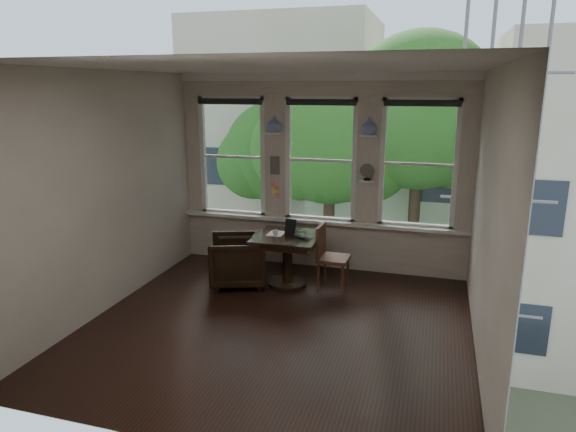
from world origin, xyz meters
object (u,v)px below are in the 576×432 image
(armchair_left, at_px, (237,260))
(laptop, at_px, (299,237))
(mug, at_px, (275,233))
(table, at_px, (288,261))
(side_chair_right, at_px, (334,258))

(armchair_left, height_order, laptop, laptop)
(laptop, relative_size, mug, 3.75)
(table, distance_m, mug, 0.45)
(table, distance_m, side_chair_right, 0.66)
(armchair_left, bearing_deg, laptop, 76.10)
(armchair_left, distance_m, laptop, 0.98)
(laptop, distance_m, mug, 0.35)
(armchair_left, xyz_separation_m, mug, (0.55, 0.10, 0.43))
(armchair_left, height_order, mug, mug)
(table, relative_size, mug, 10.15)
(armchair_left, relative_size, mug, 8.99)
(side_chair_right, bearing_deg, table, 97.79)
(armchair_left, height_order, side_chair_right, side_chair_right)
(side_chair_right, distance_m, mug, 0.89)
(laptop, bearing_deg, table, -165.09)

